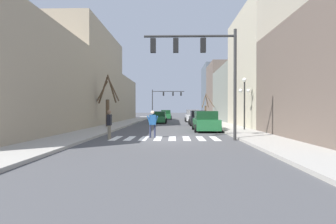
{
  "coord_description": "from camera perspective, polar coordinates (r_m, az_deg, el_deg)",
  "views": [
    {
      "loc": [
        0.58,
        -15.87,
        1.86
      ],
      "look_at": [
        -0.39,
        24.19,
        1.42
      ],
      "focal_mm": 28.0,
      "sensor_mm": 36.0,
      "label": 1
    }
  ],
  "objects": [
    {
      "name": "pedestrian_on_right_sidewalk",
      "position": [
        17.12,
        -3.4,
        -2.12
      ],
      "size": [
        0.75,
        0.33,
        1.76
      ],
      "rotation": [
        0.0,
        0.0,
        3.4
      ],
      "color": "#282D47",
      "rests_on": "ground_plane"
    },
    {
      "name": "building_row_left",
      "position": [
        32.98,
        -17.87,
        5.3
      ],
      "size": [
        6.0,
        42.83,
        11.16
      ],
      "color": "tan",
      "rests_on": "ground_plane"
    },
    {
      "name": "sidewalk_right",
      "position": [
        16.82,
        19.72,
        -5.5
      ],
      "size": [
        2.81,
        90.0,
        0.15
      ],
      "color": "#ADA89E",
      "rests_on": "ground_plane"
    },
    {
      "name": "pedestrian_waiting_at_curb",
      "position": [
        16.58,
        -12.67,
        -2.12
      ],
      "size": [
        0.24,
        0.78,
        1.81
      ],
      "rotation": [
        0.0,
        0.0,
        1.56
      ],
      "color": "#7A705B",
      "rests_on": "ground_plane"
    },
    {
      "name": "car_parked_left_far",
      "position": [
        35.05,
        -1.98,
        -1.21
      ],
      "size": [
        2.09,
        4.79,
        1.56
      ],
      "rotation": [
        0.0,
        0.0,
        -1.57
      ],
      "color": "#236B38",
      "rests_on": "ground_plane"
    },
    {
      "name": "crosswalk_stripes",
      "position": [
        16.71,
        -0.62,
        -5.75
      ],
      "size": [
        6.75,
        2.6,
        0.01
      ],
      "color": "white",
      "rests_on": "ground_plane"
    },
    {
      "name": "street_tree_left_mid",
      "position": [
        26.71,
        -13.02,
        1.92
      ],
      "size": [
        2.53,
        1.47,
        5.16
      ],
      "color": "brown",
      "rests_on": "sidewalk_left"
    },
    {
      "name": "street_tree_right_far",
      "position": [
        42.52,
        8.26,
        0.81
      ],
      "size": [
        2.03,
        1.68,
        4.28
      ],
      "color": "brown",
      "rests_on": "sidewalk_right"
    },
    {
      "name": "traffic_signal_far",
      "position": [
        56.85,
        -0.81,
        3.34
      ],
      "size": [
        7.0,
        0.28,
        6.12
      ],
      "color": "#2D2D2D",
      "rests_on": "ground_plane"
    },
    {
      "name": "ground_plane",
      "position": [
        15.99,
        -0.71,
        -6.06
      ],
      "size": [
        240.0,
        240.0,
        0.0
      ],
      "primitive_type": "plane",
      "color": "#4C4C4F"
    },
    {
      "name": "building_row_right",
      "position": [
        40.52,
        15.25,
        5.15
      ],
      "size": [
        6.0,
        55.33,
        11.82
      ],
      "color": "#66564C",
      "rests_on": "ground_plane"
    },
    {
      "name": "car_parked_right_near",
      "position": [
        30.13,
        6.55,
        -1.41
      ],
      "size": [
        2.05,
        4.35,
        1.71
      ],
      "rotation": [
        0.0,
        0.0,
        1.57
      ],
      "color": "black",
      "rests_on": "ground_plane"
    },
    {
      "name": "traffic_signal_near",
      "position": [
        16.03,
        7.47,
        11.36
      ],
      "size": [
        5.51,
        0.28,
        6.61
      ],
      "color": "#2D2D2D",
      "rests_on": "ground_plane"
    },
    {
      "name": "car_at_intersection",
      "position": [
        47.97,
        -0.45,
        -0.65
      ],
      "size": [
        2.07,
        4.28,
        1.7
      ],
      "rotation": [
        0.0,
        0.0,
        -1.57
      ],
      "color": "#236B38",
      "rests_on": "ground_plane"
    },
    {
      "name": "street_lamp_right_corner",
      "position": [
        22.9,
        16.31,
        4.01
      ],
      "size": [
        0.95,
        0.36,
        4.34
      ],
      "color": "black",
      "rests_on": "sidewalk_right"
    },
    {
      "name": "car_driving_toward_lane",
      "position": [
        38.57,
        5.34,
        -0.9
      ],
      "size": [
        2.17,
        4.21,
        1.8
      ],
      "rotation": [
        0.0,
        0.0,
        1.57
      ],
      "color": "silver",
      "rests_on": "ground_plane"
    },
    {
      "name": "car_parked_right_mid",
      "position": [
        22.52,
        8.2,
        -2.09
      ],
      "size": [
        2.14,
        4.7,
        1.7
      ],
      "rotation": [
        0.0,
        0.0,
        1.57
      ],
      "color": "#236B38",
      "rests_on": "ground_plane"
    },
    {
      "name": "sidewalk_left",
      "position": [
        17.22,
        -20.64,
        -5.37
      ],
      "size": [
        2.81,
        90.0,
        0.15
      ],
      "color": "#ADA89E",
      "rests_on": "ground_plane"
    }
  ]
}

